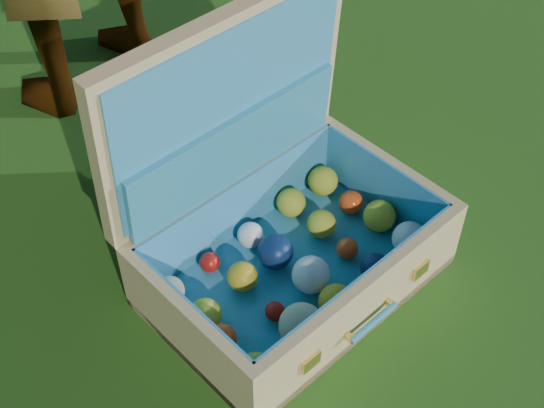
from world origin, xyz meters
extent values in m
plane|color=#215114|center=(0.00, 0.00, 0.00)|extent=(60.00, 60.00, 0.00)
cube|color=#D8B774|center=(0.15, -0.20, 0.01)|extent=(0.67, 0.48, 0.02)
cube|color=#D8B774|center=(0.17, -0.39, 0.10)|extent=(0.63, 0.08, 0.19)
cube|color=#D8B774|center=(0.13, 0.00, 0.10)|extent=(0.63, 0.08, 0.19)
cube|color=#D8B774|center=(-0.16, -0.22, 0.10)|extent=(0.06, 0.38, 0.19)
cube|color=#D8B774|center=(0.45, -0.17, 0.10)|extent=(0.06, 0.38, 0.19)
cube|color=teal|center=(0.15, -0.20, 0.03)|extent=(0.62, 0.43, 0.01)
cube|color=teal|center=(0.16, -0.38, 0.11)|extent=(0.59, 0.06, 0.17)
cube|color=teal|center=(0.13, -0.01, 0.11)|extent=(0.59, 0.06, 0.17)
cube|color=teal|center=(-0.14, -0.22, 0.11)|extent=(0.04, 0.38, 0.17)
cube|color=teal|center=(0.44, -0.17, 0.11)|extent=(0.04, 0.38, 0.17)
cube|color=#D8B774|center=(0.13, 0.02, 0.40)|extent=(0.64, 0.11, 0.42)
cube|color=teal|center=(0.13, 0.00, 0.40)|extent=(0.59, 0.08, 0.38)
cube|color=teal|center=(0.13, 0.00, 0.28)|extent=(0.57, 0.08, 0.18)
cube|color=#F2C659|center=(0.00, -0.42, 0.10)|extent=(0.05, 0.01, 0.04)
cube|color=#F2C659|center=(0.34, -0.40, 0.10)|extent=(0.05, 0.01, 0.04)
cylinder|color=teal|center=(0.17, -0.42, 0.08)|extent=(0.14, 0.03, 0.01)
cube|color=#F2C659|center=(0.10, -0.42, 0.08)|extent=(0.01, 0.02, 0.01)
cube|color=#F2C659|center=(0.23, -0.41, 0.08)|extent=(0.01, 0.02, 0.01)
sphere|color=gold|center=(-0.09, -0.36, 0.07)|extent=(0.07, 0.07, 0.07)
sphere|color=beige|center=(0.05, -0.34, 0.08)|extent=(0.10, 0.10, 0.10)
sphere|color=gold|center=(0.15, -0.33, 0.07)|extent=(0.08, 0.08, 0.08)
sphere|color=#0E2248|center=(0.28, -0.31, 0.06)|extent=(0.07, 0.07, 0.07)
sphere|color=white|center=(0.40, -0.30, 0.07)|extent=(0.08, 0.08, 0.08)
sphere|color=#FF4A15|center=(-0.10, -0.25, 0.06)|extent=(0.07, 0.07, 0.07)
sphere|color=#AA150D|center=(0.04, -0.26, 0.05)|extent=(0.04, 0.04, 0.04)
sphere|color=white|center=(0.15, -0.24, 0.07)|extent=(0.09, 0.09, 0.09)
sphere|color=#FF4A15|center=(0.28, -0.23, 0.06)|extent=(0.05, 0.05, 0.05)
sphere|color=gold|center=(0.40, -0.21, 0.07)|extent=(0.08, 0.08, 0.08)
sphere|color=gold|center=(-0.09, -0.18, 0.06)|extent=(0.07, 0.07, 0.07)
sphere|color=gold|center=(0.03, -0.15, 0.06)|extent=(0.07, 0.07, 0.07)
sphere|color=#0E2248|center=(0.13, -0.14, 0.07)|extent=(0.08, 0.08, 0.08)
sphere|color=gold|center=(0.28, -0.14, 0.06)|extent=(0.07, 0.07, 0.07)
sphere|color=#FF4A15|center=(0.38, -0.13, 0.06)|extent=(0.06, 0.06, 0.06)
sphere|color=beige|center=(-0.11, -0.08, 0.06)|extent=(0.06, 0.06, 0.06)
sphere|color=#AA150D|center=(0.01, -0.06, 0.05)|extent=(0.05, 0.05, 0.05)
sphere|color=white|center=(0.12, -0.06, 0.06)|extent=(0.06, 0.06, 0.06)
sphere|color=gold|center=(0.26, -0.04, 0.07)|extent=(0.07, 0.07, 0.07)
sphere|color=gold|center=(0.37, -0.03, 0.07)|extent=(0.07, 0.07, 0.07)
camera|label=1|loc=(-0.56, -1.01, 1.38)|focal=50.00mm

